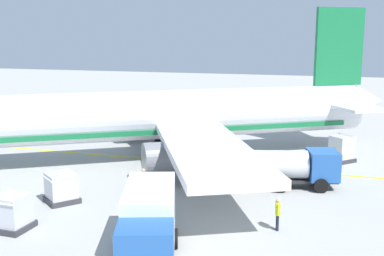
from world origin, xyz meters
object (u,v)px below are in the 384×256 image
(cargo_container_near, at_px, (61,188))
(cargo_container_mid, at_px, (342,149))
(crew_loader_left, at_px, (144,180))
(cargo_container_far, at_px, (11,212))
(service_truck_pushback, at_px, (295,166))
(crew_marshaller, at_px, (278,212))
(airliner_foreground, at_px, (155,116))
(service_truck_catering, at_px, (149,221))

(cargo_container_near, xyz_separation_m, cargo_container_mid, (14.76, -15.36, 0.13))
(cargo_container_near, height_order, crew_loader_left, cargo_container_near)
(cargo_container_mid, xyz_separation_m, cargo_container_far, (-19.04, 15.41, -0.10))
(service_truck_pushback, relative_size, crew_marshaller, 3.58)
(airliner_foreground, relative_size, crew_loader_left, 20.60)
(airliner_foreground, bearing_deg, crew_loader_left, -161.85)
(service_truck_catering, distance_m, cargo_container_near, 9.06)
(cargo_container_near, bearing_deg, crew_marshaller, -91.14)
(crew_marshaller, height_order, crew_loader_left, crew_loader_left)
(cargo_container_mid, bearing_deg, cargo_container_near, 133.86)
(cargo_container_near, distance_m, crew_loader_left, 4.81)
(service_truck_pushback, xyz_separation_m, cargo_container_far, (-11.36, 12.66, -0.49))
(cargo_container_far, relative_size, crew_loader_left, 1.08)
(service_truck_catering, bearing_deg, cargo_container_far, 85.70)
(cargo_container_mid, bearing_deg, airliner_foreground, 104.44)
(service_truck_catering, xyz_separation_m, crew_loader_left, (7.17, 3.40, -0.56))
(airliner_foreground, bearing_deg, cargo_container_far, 174.93)
(cargo_container_far, height_order, crew_loader_left, cargo_container_far)
(cargo_container_far, distance_m, crew_marshaller, 13.23)
(cargo_container_near, height_order, crew_marshaller, cargo_container_near)
(service_truck_catering, height_order, crew_marshaller, service_truck_catering)
(airliner_foreground, height_order, cargo_container_far, airliner_foreground)
(airliner_foreground, xyz_separation_m, service_truck_pushback, (-4.06, -11.30, -2.00))
(service_truck_pushback, height_order, cargo_container_far, service_truck_pushback)
(cargo_container_near, xyz_separation_m, crew_loader_left, (2.31, -4.21, 0.18))
(cargo_container_near, relative_size, cargo_container_far, 1.27)
(cargo_container_far, xyz_separation_m, crew_marshaller, (4.03, -12.60, 0.07))
(service_truck_catering, relative_size, cargo_container_far, 3.59)
(service_truck_catering, height_order, cargo_container_near, service_truck_catering)
(service_truck_catering, xyz_separation_m, cargo_container_near, (4.85, 7.61, -0.74))
(crew_marshaller, relative_size, crew_loader_left, 0.93)
(cargo_container_mid, distance_m, crew_marshaller, 15.27)
(cargo_container_near, bearing_deg, cargo_container_far, 179.30)
(cargo_container_near, distance_m, crew_marshaller, 12.55)
(cargo_container_far, bearing_deg, crew_marshaller, -72.28)
(cargo_container_mid, height_order, cargo_container_far, cargo_container_mid)
(crew_loader_left, bearing_deg, service_truck_catering, -154.62)
(cargo_container_mid, bearing_deg, service_truck_pushback, 160.30)
(airliner_foreground, bearing_deg, crew_marshaller, -135.41)
(airliner_foreground, height_order, cargo_container_near, airliner_foreground)
(service_truck_catering, relative_size, cargo_container_near, 2.83)
(airliner_foreground, xyz_separation_m, service_truck_catering, (-16.00, -6.29, -1.78))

